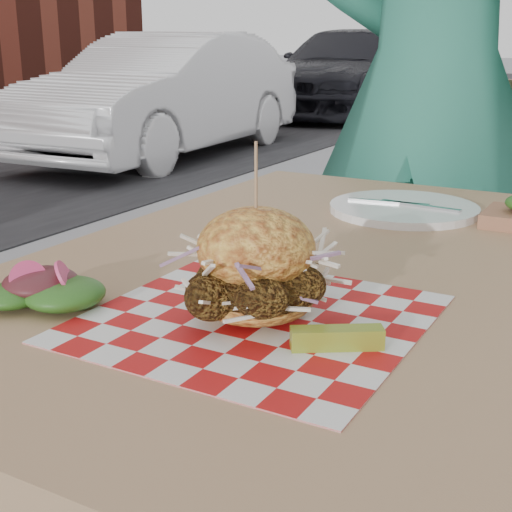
# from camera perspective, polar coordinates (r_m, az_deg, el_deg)

# --- Properties ---
(diner) EXTENTS (0.68, 0.46, 1.86)m
(diner) POSITION_cam_1_polar(r_m,az_deg,el_deg) (1.88, 13.73, 12.76)
(diner) COLOR #297661
(diner) RESTS_ON ground
(car_white) EXTENTS (1.38, 3.43, 1.11)m
(car_white) POSITION_cam_1_polar(r_m,az_deg,el_deg) (6.70, -7.22, 12.66)
(car_white) COLOR white
(car_white) RESTS_ON ground
(car_dark) EXTENTS (1.85, 4.12, 1.17)m
(car_dark) POSITION_cam_1_polar(r_m,az_deg,el_deg) (10.53, 7.41, 14.40)
(car_dark) COLOR black
(car_dark) RESTS_ON ground
(patio_table) EXTENTS (0.80, 1.20, 0.75)m
(patio_table) POSITION_cam_1_polar(r_m,az_deg,el_deg) (1.06, 5.80, -4.39)
(patio_table) COLOR tan
(patio_table) RESTS_ON ground
(patio_chair) EXTENTS (0.50, 0.51, 0.95)m
(patio_chair) POSITION_cam_1_polar(r_m,az_deg,el_deg) (2.03, 17.97, 1.82)
(patio_chair) COLOR tan
(patio_chair) RESTS_ON ground
(paper_liner) EXTENTS (0.36, 0.36, 0.00)m
(paper_liner) POSITION_cam_1_polar(r_m,az_deg,el_deg) (0.81, 0.00, -4.99)
(paper_liner) COLOR #B61212
(paper_liner) RESTS_ON patio_table
(sandwich) EXTENTS (0.18, 0.18, 0.20)m
(sandwich) POSITION_cam_1_polar(r_m,az_deg,el_deg) (0.79, 0.00, -1.21)
(sandwich) COLOR #EFAF43
(sandwich) RESTS_ON paper_liner
(pickle_spear) EXTENTS (0.09, 0.07, 0.02)m
(pickle_spear) POSITION_cam_1_polar(r_m,az_deg,el_deg) (0.74, 6.49, -6.54)
(pickle_spear) COLOR olive
(pickle_spear) RESTS_ON paper_liner
(side_salad) EXTENTS (0.14, 0.14, 0.05)m
(side_salad) POSITION_cam_1_polar(r_m,az_deg,el_deg) (0.88, -16.48, -3.12)
(side_salad) COLOR #3F1419
(side_salad) RESTS_ON patio_table
(place_setting) EXTENTS (0.27, 0.27, 0.02)m
(place_setting) POSITION_cam_1_polar(r_m,az_deg,el_deg) (1.33, 11.74, 3.74)
(place_setting) COLOR white
(place_setting) RESTS_ON patio_table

